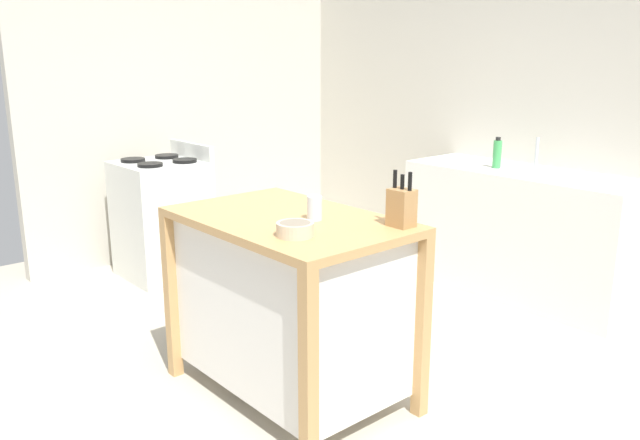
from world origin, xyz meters
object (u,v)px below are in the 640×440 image
object	(u,v)px
kitchen_island	(289,298)
drinking_cup	(315,208)
sink_faucet	(537,153)
bottle_dish_soap	(497,154)
knife_block	(402,207)
stove	(163,218)
bowl_stoneware_deep	(295,229)
trash_bin	(209,289)

from	to	relation	value
kitchen_island	drinking_cup	bearing A→B (deg)	23.87
kitchen_island	sink_faucet	world-z (taller)	sink_faucet
drinking_cup	bottle_dish_soap	world-z (taller)	bottle_dish_soap
knife_block	bottle_dish_soap	size ratio (longest dim) A/B	1.15
kitchen_island	sink_faucet	distance (m)	2.33
sink_faucet	stove	xyz separation A→B (m)	(-2.00, -1.88, -0.55)
bowl_stoneware_deep	sink_faucet	xyz separation A→B (m)	(-0.35, 2.46, 0.04)
sink_faucet	knife_block	bearing A→B (deg)	-75.07
knife_block	bowl_stoneware_deep	distance (m)	0.50
sink_faucet	stove	world-z (taller)	sink_faucet
kitchen_island	trash_bin	distance (m)	0.85
bowl_stoneware_deep	bottle_dish_soap	xyz separation A→B (m)	(-0.54, 2.27, 0.03)
bowl_stoneware_deep	bottle_dish_soap	world-z (taller)	bottle_dish_soap
drinking_cup	stove	size ratio (longest dim) A/B	0.11
bottle_dish_soap	stove	distance (m)	2.53
stove	drinking_cup	bearing A→B (deg)	-8.77
trash_bin	knife_block	bearing A→B (deg)	10.25
bowl_stoneware_deep	bottle_dish_soap	bearing A→B (deg)	103.38
sink_faucet	kitchen_island	bearing A→B (deg)	-88.36
bottle_dish_soap	kitchen_island	bearing A→B (deg)	-82.96
bowl_stoneware_deep	drinking_cup	world-z (taller)	drinking_cup
bowl_stoneware_deep	trash_bin	size ratio (longest dim) A/B	0.26
stove	knife_block	bearing A→B (deg)	-2.72
trash_bin	stove	bearing A→B (deg)	164.03
trash_bin	sink_faucet	world-z (taller)	sink_faucet
knife_block	stove	world-z (taller)	knife_block
bowl_stoneware_deep	sink_faucet	world-z (taller)	sink_faucet
drinking_cup	bottle_dish_soap	distance (m)	2.06
sink_faucet	trash_bin	bearing A→B (deg)	-108.84
kitchen_island	sink_faucet	xyz separation A→B (m)	(-0.07, 2.28, 0.48)
bowl_stoneware_deep	bottle_dish_soap	distance (m)	2.33
knife_block	sink_faucet	bearing A→B (deg)	104.93
drinking_cup	sink_faucet	world-z (taller)	sink_faucet
bowl_stoneware_deep	trash_bin	xyz separation A→B (m)	(-1.11, 0.22, -0.64)
bottle_dish_soap	stove	xyz separation A→B (m)	(-1.81, -1.69, -0.54)
knife_block	trash_bin	xyz separation A→B (m)	(-1.30, -0.23, -0.70)
drinking_cup	stove	xyz separation A→B (m)	(-2.20, 0.34, -0.53)
kitchen_island	drinking_cup	xyz separation A→B (m)	(0.13, 0.06, 0.47)
kitchen_island	drinking_cup	world-z (taller)	drinking_cup
drinking_cup	stove	bearing A→B (deg)	171.23
knife_block	sink_faucet	size ratio (longest dim) A/B	1.15
drinking_cup	bottle_dish_soap	bearing A→B (deg)	100.74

